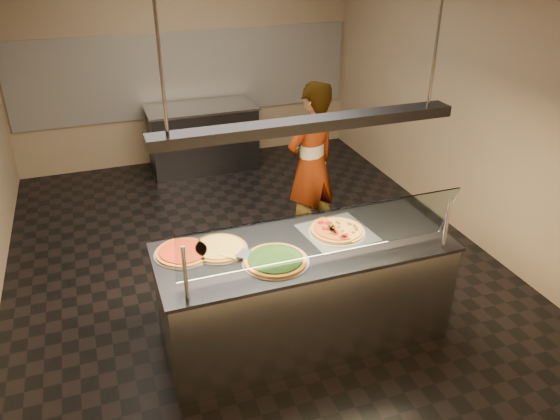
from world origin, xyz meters
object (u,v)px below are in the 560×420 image
object	(u,v)px
half_pizza_pepperoni	(325,231)
pizza_tomato	(183,252)
serving_counter	(304,293)
perforated_tray	(337,232)
pizza_cheese	(219,248)
pizza_spinach	(275,260)
worker	(311,165)
sneeze_guard	(323,234)
half_pizza_sausage	(349,228)
prep_table	(203,138)
heat_lamp_housing	(308,124)
pizza_spatula	(235,255)

from	to	relation	value
half_pizza_pepperoni	pizza_tomato	size ratio (longest dim) A/B	1.02
serving_counter	perforated_tray	distance (m)	0.59
pizza_cheese	pizza_tomato	size ratio (longest dim) A/B	1.00
pizza_spinach	pizza_tomato	size ratio (longest dim) A/B	1.13
serving_counter	pizza_spinach	world-z (taller)	pizza_spinach
pizza_cheese	worker	distance (m)	1.94
sneeze_guard	worker	distance (m)	2.05
half_pizza_sausage	pizza_cheese	bearing A→B (deg)	175.99
sneeze_guard	pizza_tomato	distance (m)	1.13
prep_table	half_pizza_pepperoni	bearing A→B (deg)	-87.03
half_pizza_sausage	pizza_tomato	world-z (taller)	half_pizza_sausage
serving_counter	heat_lamp_housing	world-z (taller)	heat_lamp_housing
pizza_spinach	pizza_cheese	distance (m)	0.49
pizza_cheese	serving_counter	bearing A→B (deg)	-15.39
half_pizza_pepperoni	pizza_cheese	size ratio (longest dim) A/B	1.01
serving_counter	perforated_tray	size ratio (longest dim) A/B	4.03
perforated_tray	half_pizza_pepperoni	distance (m)	0.11
pizza_tomato	sneeze_guard	bearing A→B (deg)	-30.63
pizza_spinach	pizza_cheese	world-z (taller)	pizza_spinach
pizza_spinach	prep_table	size ratio (longest dim) A/B	0.34
pizza_cheese	heat_lamp_housing	size ratio (longest dim) A/B	0.20
half_pizza_sausage	pizza_spinach	xyz separation A→B (m)	(-0.74, -0.25, -0.01)
pizza_cheese	pizza_tomato	xyz separation A→B (m)	(-0.28, 0.03, -0.00)
pizza_tomato	prep_table	size ratio (longest dim) A/B	0.30
serving_counter	pizza_spinach	bearing A→B (deg)	-154.79
pizza_spatula	worker	bearing A→B (deg)	50.33
sneeze_guard	pizza_cheese	distance (m)	0.89
pizza_spinach	pizza_cheese	bearing A→B (deg)	138.35
perforated_tray	half_pizza_pepperoni	bearing A→B (deg)	-179.40
worker	pizza_spatula	bearing A→B (deg)	27.69
pizza_spatula	perforated_tray	bearing A→B (deg)	5.97
sneeze_guard	half_pizza_pepperoni	distance (m)	0.57
half_pizza_sausage	heat_lamp_housing	distance (m)	1.09
sneeze_guard	heat_lamp_housing	size ratio (longest dim) A/B	0.94
half_pizza_pepperoni	prep_table	distance (m)	3.93
pizza_tomato	worker	size ratio (longest dim) A/B	0.25
prep_table	serving_counter	bearing A→B (deg)	-90.36
pizza_cheese	prep_table	world-z (taller)	pizza_cheese
perforated_tray	half_pizza_sausage	xyz separation A→B (m)	(0.11, -0.00, 0.02)
sneeze_guard	perforated_tray	bearing A→B (deg)	53.44
pizza_spinach	pizza_spatula	distance (m)	0.32
pizza_cheese	perforated_tray	bearing A→B (deg)	-4.42
sneeze_guard	pizza_tomato	size ratio (longest dim) A/B	4.68
perforated_tray	pizza_spinach	bearing A→B (deg)	-158.70
pizza_tomato	prep_table	world-z (taller)	pizza_tomato
prep_table	worker	world-z (taller)	worker
sneeze_guard	half_pizza_sausage	bearing A→B (deg)	45.35
sneeze_guard	worker	world-z (taller)	worker
pizza_spatula	heat_lamp_housing	bearing A→B (deg)	-1.01
serving_counter	heat_lamp_housing	distance (m)	1.48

